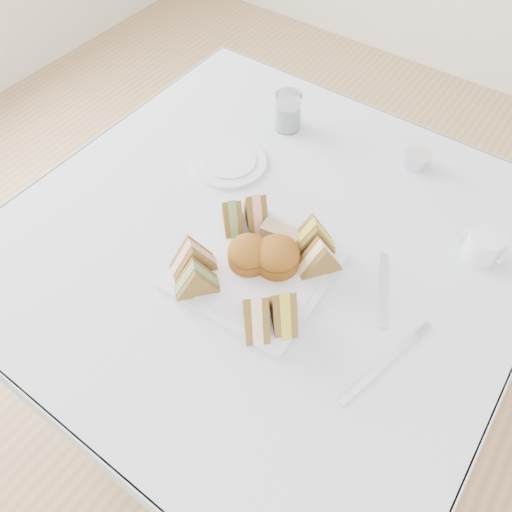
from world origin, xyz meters
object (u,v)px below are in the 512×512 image
Objects in this scene: table at (264,325)px; serving_plate at (256,270)px; water_glass at (288,111)px; creamer_jug at (483,246)px.

table is 3.31× the size of serving_plate.
water_glass is 1.40× the size of creamer_jug.
table is at bearing -148.06° from creamer_jug.
serving_plate reaches higher than table.
water_glass is 0.54m from creamer_jug.
table is 0.39m from serving_plate.
water_glass is (-0.16, 0.31, 0.42)m from table.
creamer_jug is (0.37, 0.20, 0.41)m from table.
serving_plate is 4.07× the size of creamer_jug.
serving_plate is at bearing -67.46° from table.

